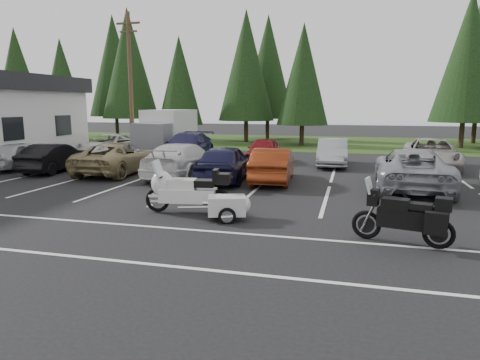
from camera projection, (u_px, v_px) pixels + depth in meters
name	position (u px, v px, depth m)	size (l,w,h in m)	color
ground	(227.00, 201.00, 14.42)	(120.00, 120.00, 0.00)	black
grass_strip	(305.00, 142.00, 37.29)	(80.00, 16.00, 0.01)	#233912
lake_water	(352.00, 126.00, 65.84)	(70.00, 50.00, 0.02)	slate
utility_pole	(131.00, 82.00, 27.54)	(1.60, 0.26, 9.00)	#473321
box_truck	(164.00, 132.00, 28.07)	(2.40, 5.60, 2.90)	silver
stall_markings	(242.00, 190.00, 16.32)	(32.00, 16.00, 0.01)	silver
conifer_0	(17.00, 74.00, 41.77)	(4.58, 4.58, 10.66)	#332316
conifer_1	(62.00, 81.00, 39.18)	(3.96, 3.96, 9.22)	#332316
conifer_2	(129.00, 64.00, 38.94)	(5.10, 5.10, 11.89)	#332316
conifer_3	(180.00, 81.00, 36.52)	(3.87, 3.87, 9.02)	#332316
conifer_4	(246.00, 66.00, 36.36)	(4.80, 4.80, 11.17)	#332316
conifer_5	(303.00, 74.00, 34.03)	(4.14, 4.14, 9.63)	#332316
conifer_6	(468.00, 57.00, 31.34)	(4.93, 4.93, 11.48)	#332316
conifer_back_a	(114.00, 66.00, 43.90)	(5.28, 5.28, 12.30)	#332316
conifer_back_b	(268.00, 67.00, 40.46)	(4.97, 4.97, 11.58)	#332316
car_near_0	(24.00, 155.00, 21.77)	(1.66, 4.12, 1.40)	silver
car_near_1	(55.00, 158.00, 20.76)	(1.45, 4.16, 1.37)	black
car_near_2	(119.00, 158.00, 20.26)	(2.43, 5.28, 1.47)	olive
car_near_3	(183.00, 160.00, 19.03)	(2.17, 5.34, 1.55)	silver
car_near_4	(225.00, 163.00, 18.18)	(1.85, 4.59, 1.56)	#171639
car_near_5	(273.00, 165.00, 17.97)	(1.52, 4.37, 1.44)	maroon
car_near_6	(412.00, 169.00, 16.37)	(2.61, 5.66, 1.57)	gray
car_far_0	(111.00, 146.00, 26.35)	(2.42, 5.25, 1.46)	silver
car_far_1	(187.00, 147.00, 25.00)	(2.25, 5.53, 1.61)	#1C1A41
car_far_2	(264.00, 150.00, 24.04)	(1.64, 4.08, 1.39)	maroon
car_far_3	(333.00, 152.00, 22.81)	(1.52, 4.35, 1.43)	gray
car_far_4	(431.00, 154.00, 21.68)	(2.55, 5.52, 1.54)	#9D9590
touring_motorcycle	(188.00, 186.00, 12.71)	(2.91, 0.90, 1.61)	silver
cargo_trailer	(227.00, 208.00, 11.98)	(1.51, 0.85, 0.70)	silver
adventure_motorcycle	(402.00, 212.00, 9.85)	(2.52, 0.88, 1.53)	black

